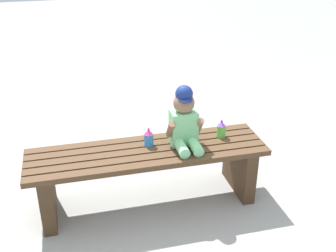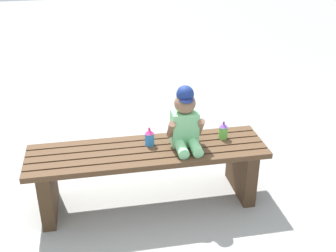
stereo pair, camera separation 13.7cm
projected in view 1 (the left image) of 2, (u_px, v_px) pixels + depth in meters
name	position (u px, v px, depth m)	size (l,w,h in m)	color
ground_plane	(149.00, 201.00, 2.86)	(16.00, 16.00, 0.00)	#999993
park_bench	(148.00, 167.00, 2.74)	(1.53, 0.41, 0.40)	#513823
child_figure	(184.00, 120.00, 2.67)	(0.23, 0.27, 0.40)	#7FCC8C
sippy_cup_left	(149.00, 137.00, 2.71)	(0.06, 0.06, 0.12)	#338CE5
sippy_cup_right	(221.00, 129.00, 2.82)	(0.06, 0.06, 0.12)	#66CC4C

